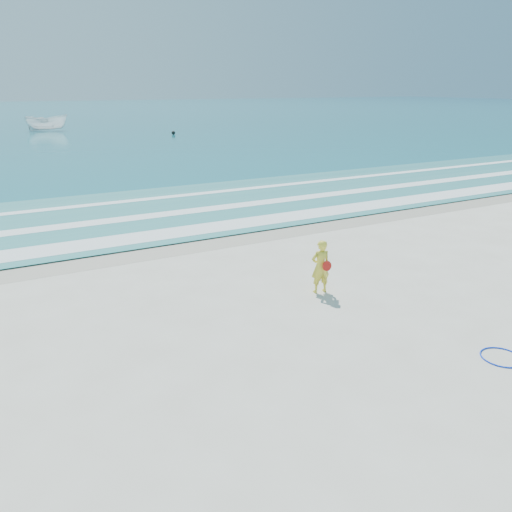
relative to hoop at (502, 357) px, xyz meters
name	(u,v)px	position (x,y,z in m)	size (l,w,h in m)	color
ground	(323,367)	(-3.40, 1.46, -0.01)	(400.00, 400.00, 0.00)	silver
wet_sand	(171,245)	(-3.40, 10.46, -0.01)	(400.00, 2.40, 0.00)	#B2A893
ocean	(7,114)	(-3.40, 106.46, 0.01)	(400.00, 190.00, 0.04)	#19727F
shallow	(132,214)	(-3.40, 15.46, 0.03)	(400.00, 10.00, 0.01)	#59B7AD
foam_near	(159,235)	(-3.40, 11.76, 0.04)	(400.00, 1.40, 0.01)	white
foam_mid	(137,217)	(-3.40, 14.66, 0.04)	(400.00, 0.90, 0.01)	white
foam_far	(118,202)	(-3.40, 17.96, 0.04)	(400.00, 0.60, 0.01)	white
hoop	(502,357)	(0.00, 0.00, 0.00)	(0.82, 0.82, 0.03)	#0C35E0
boat	(47,123)	(-1.19, 62.26, 0.99)	(1.89, 5.02, 1.94)	white
buoy	(173,133)	(10.68, 49.90, 0.24)	(0.43, 0.43, 0.43)	black
woman	(320,267)	(-1.26, 4.59, 0.71)	(0.57, 0.43, 1.45)	yellow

